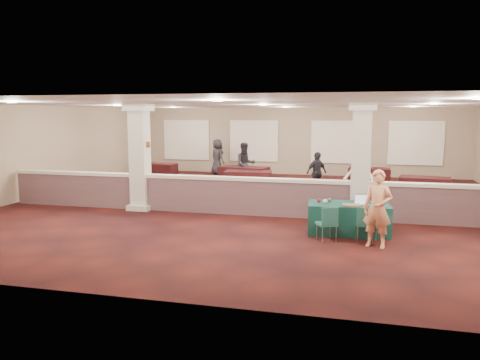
% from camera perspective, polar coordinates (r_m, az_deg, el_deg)
% --- Properties ---
extents(ground, '(16.00, 16.00, 0.00)m').
position_cam_1_polar(ground, '(15.06, 2.73, -3.09)').
color(ground, '#401310').
rests_on(ground, ground).
extents(wall_back, '(16.00, 0.04, 3.20)m').
position_cam_1_polar(wall_back, '(22.71, 6.66, 4.70)').
color(wall_back, gray).
rests_on(wall_back, ground).
extents(wall_front, '(16.00, 0.04, 3.20)m').
position_cam_1_polar(wall_front, '(7.21, -9.54, -2.53)').
color(wall_front, gray).
rests_on(wall_front, ground).
extents(wall_left, '(0.04, 16.00, 3.20)m').
position_cam_1_polar(wall_left, '(18.14, -22.91, 3.28)').
color(wall_left, gray).
rests_on(wall_left, ground).
extents(ceiling, '(16.00, 16.00, 0.02)m').
position_cam_1_polar(ceiling, '(14.78, 2.82, 9.17)').
color(ceiling, silver).
rests_on(ceiling, wall_back).
extents(partition_wall, '(15.60, 0.28, 1.10)m').
position_cam_1_polar(partition_wall, '(13.51, 1.52, -1.93)').
color(partition_wall, brown).
rests_on(partition_wall, ground).
extents(column_left, '(0.72, 0.72, 3.20)m').
position_cam_1_polar(column_left, '(14.51, -12.11, 2.85)').
color(column_left, silver).
rests_on(column_left, ground).
extents(column_right, '(0.72, 0.72, 3.20)m').
position_cam_1_polar(column_right, '(13.06, 14.52, 2.21)').
color(column_right, silver).
rests_on(column_right, ground).
extents(sconce_left, '(0.12, 0.12, 0.18)m').
position_cam_1_polar(sconce_left, '(14.61, -13.14, 4.28)').
color(sconce_left, brown).
rests_on(sconce_left, column_left).
extents(sconce_right, '(0.12, 0.12, 0.18)m').
position_cam_1_polar(sconce_right, '(14.37, -11.14, 4.28)').
color(sconce_right, brown).
rests_on(sconce_right, column_left).
extents(near_table, '(2.01, 1.12, 0.74)m').
position_cam_1_polar(near_table, '(11.78, 13.05, -4.60)').
color(near_table, '#0E362D').
rests_on(near_table, ground).
extents(conf_chair_main, '(0.51, 0.51, 0.82)m').
position_cam_1_polar(conf_chair_main, '(11.05, 15.17, -4.90)').
color(conf_chair_main, '#1E5850').
rests_on(conf_chair_main, ground).
extents(conf_chair_side, '(0.55, 0.55, 0.82)m').
position_cam_1_polar(conf_chair_side, '(10.91, 10.68, -4.94)').
color(conf_chair_side, '#1E5850').
rests_on(conf_chair_side, ground).
extents(woman, '(0.71, 0.58, 1.72)m').
position_cam_1_polar(woman, '(10.66, 16.42, -3.38)').
color(woman, '#EA9665').
rests_on(woman, ground).
extents(far_table_front_left, '(1.65, 0.84, 0.66)m').
position_cam_1_polar(far_table_front_left, '(16.50, -10.80, -1.07)').
color(far_table_front_left, black).
rests_on(far_table_front_left, ground).
extents(far_table_front_center, '(1.87, 1.09, 0.72)m').
position_cam_1_polar(far_table_front_center, '(18.13, 0.96, -0.02)').
color(far_table_front_center, black).
rests_on(far_table_front_center, ground).
extents(far_table_front_right, '(1.82, 1.12, 0.69)m').
position_cam_1_polar(far_table_front_right, '(17.85, 21.55, -0.76)').
color(far_table_front_right, black).
rests_on(far_table_front_right, ground).
extents(far_table_back_left, '(1.66, 0.93, 0.65)m').
position_cam_1_polar(far_table_back_left, '(21.93, -9.86, 1.17)').
color(far_table_back_left, black).
rests_on(far_table_back_left, ground).
extents(far_table_back_center, '(2.07, 1.26, 0.79)m').
position_cam_1_polar(far_table_back_center, '(19.03, 0.49, 0.46)').
color(far_table_back_center, black).
rests_on(far_table_back_center, ground).
extents(far_table_back_right, '(1.73, 0.93, 0.69)m').
position_cam_1_polar(far_table_back_right, '(20.20, 15.48, 0.46)').
color(far_table_back_right, black).
rests_on(far_table_back_right, ground).
extents(attendee_a, '(0.96, 0.83, 1.76)m').
position_cam_1_polar(attendee_a, '(19.11, 0.65, 1.96)').
color(attendee_a, black).
rests_on(attendee_a, ground).
extents(attendee_b, '(1.21, 0.84, 1.73)m').
position_cam_1_polar(attendee_b, '(16.46, 14.31, 0.67)').
color(attendee_b, silver).
rests_on(attendee_b, ground).
extents(attendee_c, '(0.94, 0.94, 1.54)m').
position_cam_1_polar(attendee_c, '(17.36, 9.33, 0.87)').
color(attendee_c, black).
rests_on(attendee_c, ground).
extents(attendee_d, '(0.94, 0.89, 1.72)m').
position_cam_1_polar(attendee_d, '(22.53, -2.77, 2.82)').
color(attendee_d, black).
rests_on(attendee_d, ground).
extents(laptop_base, '(0.35, 0.26, 0.02)m').
position_cam_1_polar(laptop_base, '(11.68, 14.63, -2.85)').
color(laptop_base, silver).
rests_on(laptop_base, near_table).
extents(laptop_screen, '(0.34, 0.04, 0.22)m').
position_cam_1_polar(laptop_screen, '(11.77, 14.60, -2.16)').
color(laptop_screen, silver).
rests_on(laptop_screen, near_table).
extents(screen_glow, '(0.31, 0.03, 0.19)m').
position_cam_1_polar(screen_glow, '(11.76, 14.60, -2.24)').
color(screen_glow, silver).
rests_on(screen_glow, near_table).
extents(knitting, '(0.43, 0.34, 0.03)m').
position_cam_1_polar(knitting, '(11.45, 13.45, -2.99)').
color(knitting, '#AE621B').
rests_on(knitting, near_table).
extents(yarn_cream, '(0.11, 0.11, 0.11)m').
position_cam_1_polar(yarn_cream, '(11.57, 10.37, -2.58)').
color(yarn_cream, beige).
rests_on(yarn_cream, near_table).
extents(yarn_red, '(0.10, 0.10, 0.10)m').
position_cam_1_polar(yarn_red, '(11.72, 9.61, -2.45)').
color(yarn_red, maroon).
rests_on(yarn_red, near_table).
extents(yarn_grey, '(0.11, 0.11, 0.11)m').
position_cam_1_polar(yarn_grey, '(11.79, 10.85, -2.41)').
color(yarn_grey, '#535459').
rests_on(yarn_grey, near_table).
extents(scissors, '(0.12, 0.04, 0.01)m').
position_cam_1_polar(scissors, '(11.49, 16.51, -3.11)').
color(scissors, red).
rests_on(scissors, near_table).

